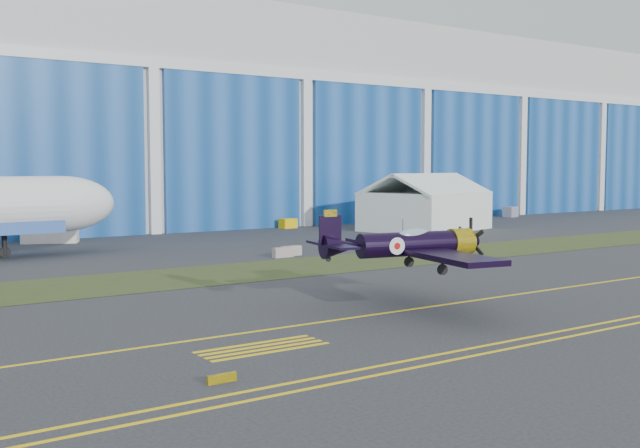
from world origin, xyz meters
TOP-DOWN VIEW (x-y plane):
  - ground at (0.00, 0.00)m, footprint 260.00×260.00m
  - grass_median at (0.00, 14.00)m, footprint 260.00×10.00m
  - hangar at (0.00, 71.79)m, footprint 220.00×45.70m
  - taxiway_centreline at (0.00, -5.00)m, footprint 200.00×0.20m
  - edge_line_near at (0.00, -14.50)m, footprint 80.00×0.20m
  - edge_line_far at (0.00, -13.50)m, footprint 80.00×0.20m
  - hold_short_ladder at (-18.00, -8.10)m, footprint 6.00×2.40m
  - guard_board_left at (-22.00, -12.00)m, footprint 1.20×0.15m
  - warbird at (-6.07, -4.25)m, footprint 14.00×15.91m
  - tent at (31.37, 35.31)m, footprint 18.48×15.61m
  - shipping_container at (-13.44, 45.41)m, footprint 6.16×4.37m
  - tug at (17.91, 47.45)m, footprint 2.35×1.65m
  - gse_box at (59.74, 45.98)m, footprint 3.15×2.31m
  - barrier_a at (0.46, 20.24)m, footprint 2.03×0.71m
  - barrier_b at (1.74, 20.88)m, footprint 2.04×0.73m

SIDE VIEW (x-z plane):
  - ground at x=0.00m, z-range 0.00..0.00m
  - taxiway_centreline at x=0.00m, z-range 0.00..0.02m
  - edge_line_near at x=0.00m, z-range 0.00..0.02m
  - edge_line_far at x=0.00m, z-range 0.00..0.02m
  - hold_short_ladder at x=-18.00m, z-range 0.00..0.02m
  - grass_median at x=0.00m, z-range 0.01..0.03m
  - guard_board_left at x=-22.00m, z-range 0.00..0.35m
  - barrier_a at x=0.46m, z-range 0.00..0.90m
  - barrier_b at x=1.74m, z-range 0.00..0.90m
  - tug at x=17.91m, z-range 0.00..1.28m
  - gse_box at x=59.74m, z-range 0.00..1.69m
  - shipping_container at x=-13.44m, z-range 0.00..2.48m
  - warbird at x=-6.07m, z-range 1.60..5.76m
  - tent at x=31.37m, z-range 0.00..7.36m
  - hangar at x=0.00m, z-range -0.04..29.96m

